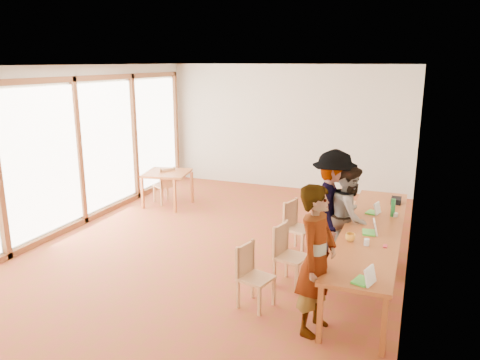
# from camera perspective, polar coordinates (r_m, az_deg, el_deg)

# --- Properties ---
(ground) EXTENTS (8.00, 8.00, 0.00)m
(ground) POSITION_cam_1_polar(r_m,az_deg,el_deg) (8.19, -2.03, -7.69)
(ground) COLOR #993F25
(ground) RESTS_ON ground
(wall_back) EXTENTS (6.00, 0.10, 3.00)m
(wall_back) POSITION_cam_1_polar(r_m,az_deg,el_deg) (11.48, 5.83, 6.39)
(wall_back) COLOR beige
(wall_back) RESTS_ON ground
(wall_front) EXTENTS (6.00, 0.10, 3.00)m
(wall_front) POSITION_cam_1_polar(r_m,az_deg,el_deg) (4.51, -22.82, -7.18)
(wall_front) COLOR beige
(wall_front) RESTS_ON ground
(wall_right) EXTENTS (0.10, 8.00, 3.00)m
(wall_right) POSITION_cam_1_polar(r_m,az_deg,el_deg) (7.14, 20.57, 0.72)
(wall_right) COLOR beige
(wall_right) RESTS_ON ground
(window_wall) EXTENTS (0.10, 8.00, 3.00)m
(window_wall) POSITION_cam_1_polar(r_m,az_deg,el_deg) (9.31, -19.15, 3.83)
(window_wall) COLOR white
(window_wall) RESTS_ON ground
(ceiling) EXTENTS (6.00, 8.00, 0.04)m
(ceiling) POSITION_cam_1_polar(r_m,az_deg,el_deg) (7.59, -2.24, 13.95)
(ceiling) COLOR white
(ceiling) RESTS_ON wall_back
(communal_table) EXTENTS (0.80, 4.00, 0.75)m
(communal_table) POSITION_cam_1_polar(r_m,az_deg,el_deg) (7.01, 15.84, -5.95)
(communal_table) COLOR #A85825
(communal_table) RESTS_ON ground
(side_table) EXTENTS (0.90, 0.90, 0.75)m
(side_table) POSITION_cam_1_polar(r_m,az_deg,el_deg) (10.19, -8.88, 0.53)
(side_table) COLOR #A85825
(side_table) RESTS_ON ground
(chair_near) EXTENTS (0.47, 0.47, 0.44)m
(chair_near) POSITION_cam_1_polar(r_m,az_deg,el_deg) (6.05, 1.27, -10.73)
(chair_near) COLOR tan
(chair_near) RESTS_ON ground
(chair_mid) EXTENTS (0.48, 0.48, 0.46)m
(chair_mid) POSITION_cam_1_polar(r_m,az_deg,el_deg) (6.63, 5.63, -8.23)
(chair_mid) COLOR tan
(chair_mid) RESTS_ON ground
(chair_far) EXTENTS (0.50, 0.50, 0.46)m
(chair_far) POSITION_cam_1_polar(r_m,az_deg,el_deg) (7.73, 6.68, -4.98)
(chair_far) COLOR tan
(chair_far) RESTS_ON ground
(chair_empty) EXTENTS (0.42, 0.42, 0.43)m
(chair_empty) POSITION_cam_1_polar(r_m,az_deg,el_deg) (9.29, 12.96, -2.13)
(chair_empty) COLOR tan
(chair_empty) RESTS_ON ground
(chair_spare) EXTENTS (0.52, 0.52, 0.44)m
(chair_spare) POSITION_cam_1_polar(r_m,az_deg,el_deg) (10.38, -9.02, -0.17)
(chair_spare) COLOR tan
(chair_spare) RESTS_ON ground
(person_near) EXTENTS (0.52, 0.70, 1.76)m
(person_near) POSITION_cam_1_polar(r_m,az_deg,el_deg) (5.43, 9.30, -9.59)
(person_near) COLOR gray
(person_near) RESTS_ON ground
(person_mid) EXTENTS (0.62, 0.79, 1.58)m
(person_mid) POSITION_cam_1_polar(r_m,az_deg,el_deg) (7.26, 13.17, -4.34)
(person_mid) COLOR gray
(person_mid) RESTS_ON ground
(person_far) EXTENTS (0.80, 1.22, 1.78)m
(person_far) POSITION_cam_1_polar(r_m,az_deg,el_deg) (7.31, 11.24, -3.29)
(person_far) COLOR gray
(person_far) RESTS_ON ground
(laptop_near) EXTENTS (0.26, 0.27, 0.19)m
(laptop_near) POSITION_cam_1_polar(r_m,az_deg,el_deg) (5.29, 15.11, -11.51)
(laptop_near) COLOR #4DC93F
(laptop_near) RESTS_ON communal_table
(laptop_mid) EXTENTS (0.23, 0.26, 0.20)m
(laptop_mid) POSITION_cam_1_polar(r_m,az_deg,el_deg) (6.74, 15.79, -5.87)
(laptop_mid) COLOR #4DC93F
(laptop_mid) RESTS_ON communal_table
(laptop_far) EXTENTS (0.23, 0.25, 0.18)m
(laptop_far) POSITION_cam_1_polar(r_m,az_deg,el_deg) (7.61, 16.09, -3.58)
(laptop_far) COLOR #4DC93F
(laptop_far) RESTS_ON communal_table
(yellow_mug) EXTENTS (0.13, 0.13, 0.10)m
(yellow_mug) POSITION_cam_1_polar(r_m,az_deg,el_deg) (6.40, 13.30, -6.81)
(yellow_mug) COLOR #F8AB32
(yellow_mug) RESTS_ON communal_table
(green_bottle) EXTENTS (0.07, 0.07, 0.28)m
(green_bottle) POSITION_cam_1_polar(r_m,az_deg,el_deg) (7.53, 18.15, -3.23)
(green_bottle) COLOR #217C3A
(green_bottle) RESTS_ON communal_table
(clear_glass) EXTENTS (0.07, 0.07, 0.09)m
(clear_glass) POSITION_cam_1_polar(r_m,az_deg,el_deg) (6.30, 15.18, -7.33)
(clear_glass) COLOR silver
(clear_glass) RESTS_ON communal_table
(condiment_cup) EXTENTS (0.08, 0.08, 0.06)m
(condiment_cup) POSITION_cam_1_polar(r_m,az_deg,el_deg) (7.56, 18.41, -4.05)
(condiment_cup) COLOR white
(condiment_cup) RESTS_ON communal_table
(pink_phone) EXTENTS (0.05, 0.10, 0.01)m
(pink_phone) POSITION_cam_1_polar(r_m,az_deg,el_deg) (6.34, 17.29, -7.71)
(pink_phone) COLOR #D83147
(pink_phone) RESTS_ON communal_table
(black_pouch) EXTENTS (0.16, 0.26, 0.09)m
(black_pouch) POSITION_cam_1_polar(r_m,az_deg,el_deg) (8.27, 18.49, -2.38)
(black_pouch) COLOR black
(black_pouch) RESTS_ON communal_table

